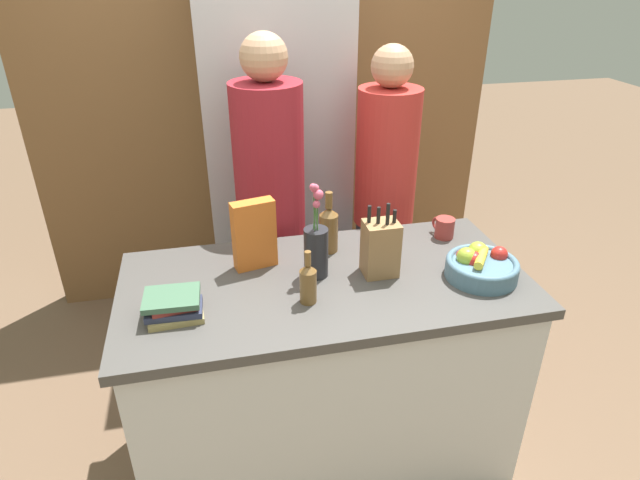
{
  "coord_description": "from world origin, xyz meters",
  "views": [
    {
      "loc": [
        -0.4,
        -1.67,
        2.0
      ],
      "look_at": [
        0.0,
        0.09,
        1.03
      ],
      "focal_mm": 30.0,
      "sensor_mm": 36.0,
      "label": 1
    }
  ],
  "objects_px": {
    "fruit_bowl": "(480,265)",
    "bottle_oil": "(308,282)",
    "bottle_vinegar": "(329,228)",
    "knife_block": "(380,248)",
    "person_at_sink": "(271,202)",
    "refrigerator": "(275,152)",
    "coffee_mug": "(444,228)",
    "book_stack": "(174,306)",
    "cereal_box": "(254,235)",
    "flower_vase": "(316,248)",
    "person_in_blue": "(384,194)"
  },
  "relations": [
    {
      "from": "book_stack",
      "to": "person_at_sink",
      "type": "distance_m",
      "value": 0.83
    },
    {
      "from": "refrigerator",
      "to": "knife_block",
      "type": "height_order",
      "value": "refrigerator"
    },
    {
      "from": "flower_vase",
      "to": "person_at_sink",
      "type": "distance_m",
      "value": 0.56
    },
    {
      "from": "refrigerator",
      "to": "flower_vase",
      "type": "distance_m",
      "value": 1.14
    },
    {
      "from": "knife_block",
      "to": "refrigerator",
      "type": "bearing_deg",
      "value": 101.05
    },
    {
      "from": "bottle_vinegar",
      "to": "person_at_sink",
      "type": "distance_m",
      "value": 0.42
    },
    {
      "from": "fruit_bowl",
      "to": "bottle_oil",
      "type": "relative_size",
      "value": 1.34
    },
    {
      "from": "flower_vase",
      "to": "bottle_oil",
      "type": "distance_m",
      "value": 0.19
    },
    {
      "from": "knife_block",
      "to": "bottle_vinegar",
      "type": "distance_m",
      "value": 0.26
    },
    {
      "from": "coffee_mug",
      "to": "bottle_vinegar",
      "type": "xyz_separation_m",
      "value": [
        -0.52,
        -0.01,
        0.06
      ]
    },
    {
      "from": "fruit_bowl",
      "to": "knife_block",
      "type": "relative_size",
      "value": 0.91
    },
    {
      "from": "refrigerator",
      "to": "person_at_sink",
      "type": "bearing_deg",
      "value": -100.31
    },
    {
      "from": "flower_vase",
      "to": "bottle_vinegar",
      "type": "relative_size",
      "value": 1.44
    },
    {
      "from": "cereal_box",
      "to": "bottle_oil",
      "type": "xyz_separation_m",
      "value": [
        0.15,
        -0.29,
        -0.06
      ]
    },
    {
      "from": "coffee_mug",
      "to": "bottle_vinegar",
      "type": "bearing_deg",
      "value": -179.17
    },
    {
      "from": "refrigerator",
      "to": "bottle_vinegar",
      "type": "height_order",
      "value": "refrigerator"
    },
    {
      "from": "coffee_mug",
      "to": "book_stack",
      "type": "bearing_deg",
      "value": -163.31
    },
    {
      "from": "refrigerator",
      "to": "knife_block",
      "type": "bearing_deg",
      "value": -78.95
    },
    {
      "from": "refrigerator",
      "to": "bottle_oil",
      "type": "height_order",
      "value": "refrigerator"
    },
    {
      "from": "refrigerator",
      "to": "cereal_box",
      "type": "relative_size",
      "value": 7.38
    },
    {
      "from": "person_at_sink",
      "to": "knife_block",
      "type": "bearing_deg",
      "value": -72.95
    },
    {
      "from": "knife_block",
      "to": "person_in_blue",
      "type": "xyz_separation_m",
      "value": [
        0.24,
        0.66,
        -0.08
      ]
    },
    {
      "from": "book_stack",
      "to": "bottle_oil",
      "type": "relative_size",
      "value": 0.97
    },
    {
      "from": "knife_block",
      "to": "person_in_blue",
      "type": "bearing_deg",
      "value": 69.61
    },
    {
      "from": "person_at_sink",
      "to": "person_in_blue",
      "type": "height_order",
      "value": "person_at_sink"
    },
    {
      "from": "flower_vase",
      "to": "book_stack",
      "type": "xyz_separation_m",
      "value": [
        -0.53,
        -0.16,
        -0.08
      ]
    },
    {
      "from": "bottle_vinegar",
      "to": "knife_block",
      "type": "bearing_deg",
      "value": -55.39
    },
    {
      "from": "flower_vase",
      "to": "bottle_vinegar",
      "type": "xyz_separation_m",
      "value": [
        0.09,
        0.18,
        -0.01
      ]
    },
    {
      "from": "bottle_vinegar",
      "to": "book_stack",
      "type": "bearing_deg",
      "value": -151.68
    },
    {
      "from": "refrigerator",
      "to": "fruit_bowl",
      "type": "relative_size",
      "value": 7.51
    },
    {
      "from": "knife_block",
      "to": "bottle_vinegar",
      "type": "xyz_separation_m",
      "value": [
        -0.15,
        0.22,
        -0.01
      ]
    },
    {
      "from": "coffee_mug",
      "to": "person_at_sink",
      "type": "relative_size",
      "value": 0.07
    },
    {
      "from": "fruit_bowl",
      "to": "book_stack",
      "type": "bearing_deg",
      "value": -179.42
    },
    {
      "from": "refrigerator",
      "to": "book_stack",
      "type": "bearing_deg",
      "value": -112.54
    },
    {
      "from": "coffee_mug",
      "to": "person_in_blue",
      "type": "relative_size",
      "value": 0.07
    },
    {
      "from": "fruit_bowl",
      "to": "bottle_oil",
      "type": "distance_m",
      "value": 0.68
    },
    {
      "from": "fruit_bowl",
      "to": "coffee_mug",
      "type": "bearing_deg",
      "value": 89.87
    },
    {
      "from": "knife_block",
      "to": "bottle_oil",
      "type": "xyz_separation_m",
      "value": [
        -0.31,
        -0.13,
        -0.03
      ]
    },
    {
      "from": "person_in_blue",
      "to": "knife_block",
      "type": "bearing_deg",
      "value": -111.66
    },
    {
      "from": "knife_block",
      "to": "person_in_blue",
      "type": "height_order",
      "value": "person_in_blue"
    },
    {
      "from": "flower_vase",
      "to": "cereal_box",
      "type": "height_order",
      "value": "flower_vase"
    },
    {
      "from": "flower_vase",
      "to": "bottle_vinegar",
      "type": "distance_m",
      "value": 0.2
    },
    {
      "from": "bottle_oil",
      "to": "refrigerator",
      "type": "bearing_deg",
      "value": 86.67
    },
    {
      "from": "refrigerator",
      "to": "knife_block",
      "type": "xyz_separation_m",
      "value": [
        0.23,
        -1.18,
        -0.01
      ]
    },
    {
      "from": "cereal_box",
      "to": "bottle_vinegar",
      "type": "distance_m",
      "value": 0.32
    },
    {
      "from": "knife_block",
      "to": "flower_vase",
      "type": "distance_m",
      "value": 0.24
    },
    {
      "from": "bottle_vinegar",
      "to": "person_in_blue",
      "type": "bearing_deg",
      "value": 48.28
    },
    {
      "from": "fruit_bowl",
      "to": "cereal_box",
      "type": "height_order",
      "value": "cereal_box"
    },
    {
      "from": "bottle_oil",
      "to": "person_in_blue",
      "type": "distance_m",
      "value": 0.96
    },
    {
      "from": "refrigerator",
      "to": "fruit_bowl",
      "type": "bearing_deg",
      "value": -65.02
    }
  ]
}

